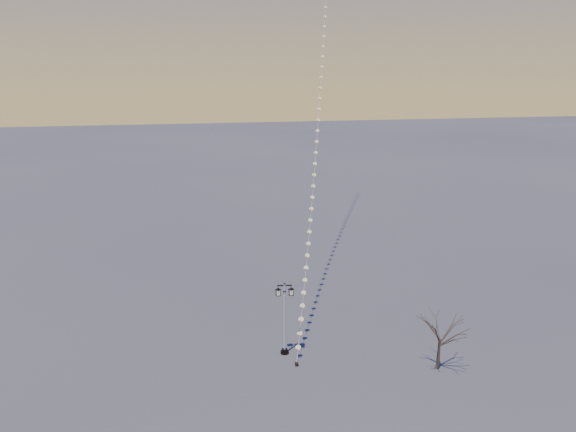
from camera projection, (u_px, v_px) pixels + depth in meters
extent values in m
plane|color=#4C4D4E|center=(309.00, 383.00, 31.07)|extent=(300.00, 300.00, 0.00)
cylinder|color=black|center=(285.00, 352.00, 34.24)|extent=(0.53, 0.53, 0.15)
cylinder|color=black|center=(285.00, 350.00, 34.21)|extent=(0.38, 0.38, 0.13)
cylinder|color=silver|center=(285.00, 317.00, 33.60)|extent=(0.12, 0.12, 4.45)
cylinder|color=black|center=(285.00, 291.00, 33.15)|extent=(0.19, 0.19, 0.06)
cube|color=black|center=(285.00, 286.00, 33.05)|extent=(0.90, 0.17, 0.06)
sphere|color=black|center=(285.00, 284.00, 33.02)|extent=(0.13, 0.13, 0.13)
pyramid|color=black|center=(278.00, 288.00, 33.06)|extent=(0.42, 0.42, 0.13)
cube|color=beige|center=(278.00, 292.00, 33.13)|extent=(0.25, 0.25, 0.32)
cube|color=black|center=(278.00, 295.00, 33.18)|extent=(0.28, 0.28, 0.04)
pyramid|color=black|center=(291.00, 288.00, 33.11)|extent=(0.42, 0.42, 0.13)
cube|color=beige|center=(291.00, 292.00, 33.19)|extent=(0.25, 0.25, 0.32)
cube|color=black|center=(291.00, 295.00, 33.24)|extent=(0.28, 0.28, 0.04)
cone|color=#403528|center=(438.00, 354.00, 32.27)|extent=(0.23, 0.23, 1.98)
cylinder|color=black|center=(297.00, 364.00, 32.81)|extent=(0.22, 0.22, 0.22)
cylinder|color=black|center=(297.00, 364.00, 32.80)|extent=(0.03, 0.03, 0.27)
cone|color=orange|center=(318.00, 92.00, 47.39)|extent=(0.09, 0.09, 0.30)
cylinder|color=white|center=(297.00, 356.00, 32.66)|extent=(0.02, 0.02, 0.87)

